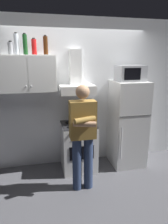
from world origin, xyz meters
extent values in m
plane|color=#4C4C51|center=(0.00, 0.00, 0.00)|extent=(7.00, 7.00, 0.00)
cube|color=white|center=(0.00, 0.60, 1.35)|extent=(4.80, 0.10, 2.70)
cube|color=white|center=(-0.85, 0.38, 1.75)|extent=(0.90, 0.34, 0.60)
cube|color=white|center=(-1.07, 0.20, 1.75)|extent=(0.43, 0.01, 0.58)
cube|color=white|center=(-0.62, 0.20, 1.75)|extent=(0.43, 0.01, 0.58)
sphere|color=#B2B2B7|center=(-0.89, 0.19, 1.57)|extent=(0.02, 0.02, 0.02)
sphere|color=#B2B2B7|center=(-0.81, 0.19, 1.57)|extent=(0.02, 0.02, 0.02)
cube|color=white|center=(-0.05, 0.25, 0.42)|extent=(0.60, 0.60, 0.85)
cube|color=black|center=(-0.05, 0.25, 0.86)|extent=(0.59, 0.59, 0.01)
cube|color=black|center=(-0.05, -0.05, 0.45)|extent=(0.42, 0.01, 0.24)
cylinder|color=black|center=(-0.18, 0.13, 0.87)|extent=(0.16, 0.16, 0.01)
cylinder|color=black|center=(0.08, 0.13, 0.87)|extent=(0.16, 0.16, 0.01)
cylinder|color=black|center=(-0.18, 0.37, 0.87)|extent=(0.16, 0.16, 0.01)
cylinder|color=black|center=(0.08, 0.37, 0.87)|extent=(0.16, 0.16, 0.01)
cylinder|color=black|center=(-0.25, -0.06, 0.80)|extent=(0.04, 0.02, 0.04)
cylinder|color=black|center=(-0.12, -0.06, 0.80)|extent=(0.04, 0.02, 0.04)
cylinder|color=black|center=(0.02, -0.06, 0.80)|extent=(0.04, 0.02, 0.04)
cylinder|color=black|center=(0.15, -0.06, 0.80)|extent=(0.04, 0.02, 0.04)
cube|color=white|center=(-0.05, 0.33, 1.47)|extent=(0.60, 0.44, 0.15)
cube|color=white|center=(-0.05, 0.47, 1.85)|extent=(0.20, 0.16, 0.60)
cube|color=silver|center=(0.90, 0.25, 0.80)|extent=(0.60, 0.60, 1.60)
cube|color=#4C4C4C|center=(0.90, -0.05, 1.04)|extent=(0.59, 0.01, 0.01)
cylinder|color=silver|center=(0.65, -0.06, 0.56)|extent=(0.02, 0.02, 0.60)
cube|color=#B7BABF|center=(0.90, 0.27, 1.74)|extent=(0.48, 0.36, 0.28)
cube|color=black|center=(0.86, 0.09, 1.74)|extent=(0.30, 0.01, 0.20)
cylinder|color=navy|center=(-0.19, -0.35, 0.42)|extent=(0.14, 0.14, 0.85)
cylinder|color=navy|center=(-0.01, -0.35, 0.42)|extent=(0.14, 0.14, 0.85)
cube|color=olive|center=(-0.10, -0.35, 1.13)|extent=(0.38, 0.20, 0.56)
cylinder|color=olive|center=(-0.10, -0.49, 1.17)|extent=(0.33, 0.17, 0.08)
cylinder|color=tan|center=(-0.10, -0.49, 1.11)|extent=(0.33, 0.17, 0.08)
sphere|color=tan|center=(-0.10, -0.35, 1.54)|extent=(0.20, 0.20, 0.20)
cylinder|color=#B7BABF|center=(0.08, 0.13, 0.93)|extent=(0.18, 0.18, 0.11)
cylinder|color=black|center=(-0.04, 0.13, 0.97)|extent=(0.05, 0.01, 0.01)
cylinder|color=black|center=(0.20, 0.13, 0.97)|extent=(0.05, 0.01, 0.01)
cylinder|color=#47230F|center=(-0.55, 0.41, 2.19)|extent=(0.07, 0.07, 0.29)
cylinder|color=black|center=(-0.55, 0.41, 2.35)|extent=(0.04, 0.04, 0.02)
cylinder|color=#B2B5BA|center=(-1.09, 0.39, 2.14)|extent=(0.09, 0.09, 0.19)
cylinder|color=black|center=(-1.09, 0.39, 2.25)|extent=(0.05, 0.05, 0.02)
cylinder|color=red|center=(-0.73, 0.40, 2.17)|extent=(0.08, 0.08, 0.24)
cylinder|color=black|center=(-0.73, 0.40, 2.30)|extent=(0.04, 0.04, 0.02)
cylinder|color=#19471E|center=(-0.87, 0.38, 2.20)|extent=(0.07, 0.07, 0.31)
cylinder|color=black|center=(-0.87, 0.38, 2.37)|extent=(0.04, 0.04, 0.02)
cylinder|color=silver|center=(-0.99, 0.39, 2.21)|extent=(0.07, 0.07, 0.31)
cylinder|color=black|center=(-0.99, 0.39, 2.37)|extent=(0.04, 0.04, 0.02)
camera|label=1|loc=(-0.69, -3.04, 1.98)|focal=31.83mm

